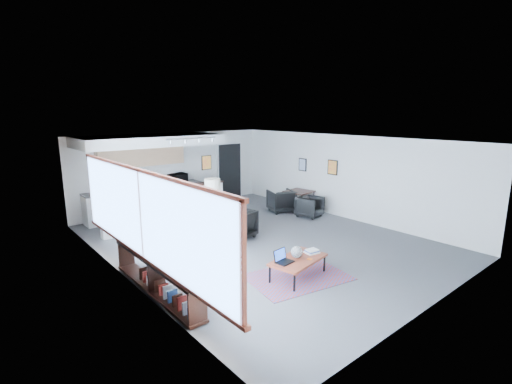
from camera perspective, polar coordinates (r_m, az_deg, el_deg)
room at (r=9.42m, az=0.31°, el=0.06°), size 7.02×9.02×2.62m
window at (r=6.86m, az=-17.20°, el=-3.78°), size 0.10×5.95×1.66m
console at (r=7.17m, az=-14.93°, el=-12.55°), size 0.35×3.00×0.80m
kitchenette at (r=11.89m, az=-15.88°, el=2.52°), size 4.20×1.96×2.60m
doorway at (r=14.28m, az=-4.13°, el=3.27°), size 1.10×0.12×2.15m
track_light at (r=10.70m, az=-9.86°, el=7.98°), size 1.60×0.07×0.15m
wall_art_lower at (r=12.12m, az=11.70°, el=3.73°), size 0.03×0.38×0.48m
wall_art_upper at (r=12.96m, az=7.18°, el=4.20°), size 0.03×0.34×0.44m
kilim_rug at (r=7.75m, az=6.45°, el=-12.87°), size 2.19×1.69×0.01m
coffee_table at (r=7.60m, az=6.52°, el=-10.35°), size 1.34×0.89×0.40m
laptop at (r=7.39m, az=4.07°, el=-10.13°), size 0.38×0.32×0.25m
ceramic_pot at (r=7.58m, az=6.28°, el=-9.18°), size 0.24×0.24×0.24m
book_stack at (r=7.89m, az=8.60°, el=-9.00°), size 0.31×0.26×0.09m
coaster at (r=7.59m, az=8.24°, el=-10.17°), size 0.12×0.12×0.01m
armchair_left at (r=9.42m, az=-5.04°, el=-5.46°), size 0.96×0.92×0.86m
armchair_right at (r=9.83m, az=-2.95°, el=-4.75°), size 0.96×0.92×0.84m
floor_lamp at (r=10.17m, az=-6.70°, el=0.94°), size 0.54×0.54×1.51m
dining_table at (r=12.57m, az=6.64°, el=-0.10°), size 0.91×0.91×0.68m
dining_chair_near at (r=11.94m, az=8.28°, el=-2.36°), size 0.71×0.68×0.62m
dining_chair_far at (r=12.46m, az=3.90°, el=-1.46°), size 0.85×0.82×0.69m
microwave at (r=12.82m, az=-11.96°, el=2.25°), size 0.62×0.40×0.39m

